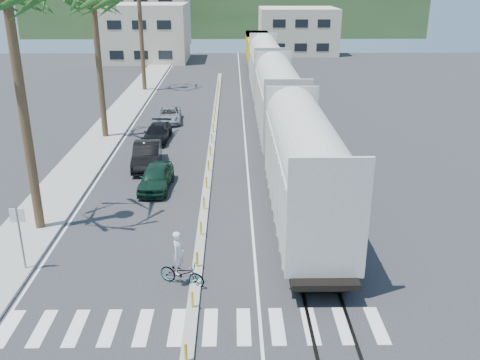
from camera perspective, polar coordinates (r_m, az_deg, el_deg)
name	(u,v)px	position (r m, az deg, el deg)	size (l,w,h in m)	color
ground	(194,296)	(21.56, -4.89, -12.20)	(140.00, 140.00, 0.00)	#28282B
sidewalk	(111,126)	(45.67, -13.57, 5.57)	(3.00, 90.00, 0.15)	gray
rails	(272,117)	(47.60, 3.38, 6.69)	(1.56, 100.00, 0.06)	black
median	(212,144)	(39.74, -3.02, 3.87)	(0.45, 60.00, 0.85)	gray
crosswalk	(191,327)	(19.92, -5.27, -15.33)	(14.00, 2.20, 0.01)	silver
lane_markings	(188,127)	(44.73, -5.56, 5.65)	(9.42, 90.00, 0.01)	silver
freight_train	(273,88)	(45.74, 3.57, 9.79)	(3.00, 60.94, 5.85)	#BBB8AB
street_sign	(19,229)	(23.96, -22.47, -4.88)	(0.60, 0.08, 3.00)	slate
buildings	(183,24)	(90.31, -6.14, 16.19)	(38.00, 27.00, 10.00)	beige
hillside	(224,5)	(118.14, -1.67, 18.21)	(80.00, 20.00, 12.00)	#385628
car_lead	(156,177)	(31.63, -8.95, 0.29)	(1.93, 4.34, 1.45)	black
car_second	(147,155)	(35.45, -9.90, 2.64)	(2.00, 4.92, 1.59)	black
car_third	(157,133)	(40.93, -8.83, 4.96)	(2.04, 4.49, 1.28)	black
car_rear	(169,115)	(46.39, -7.57, 6.88)	(2.28, 4.43, 1.20)	#ACAEB1
cyclist	(181,268)	(21.94, -6.28, -9.35)	(2.15, 2.49, 2.36)	#9EA0A5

